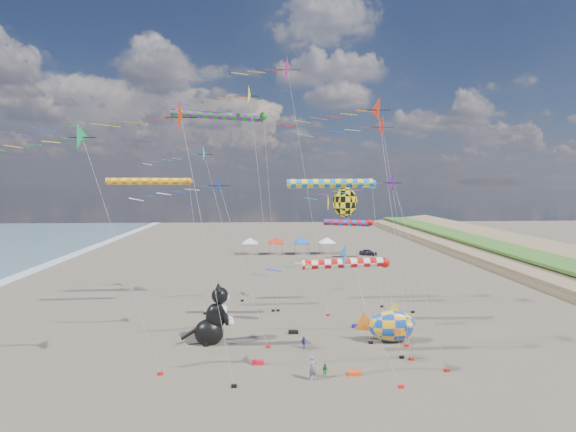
# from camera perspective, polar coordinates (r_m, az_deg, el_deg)

# --- Properties ---
(ground) EXTENTS (260.00, 260.00, 0.00)m
(ground) POSITION_cam_1_polar(r_m,az_deg,el_deg) (30.17, 4.30, -23.46)
(ground) COLOR #50473B
(ground) RESTS_ON ground
(delta_kite_0) EXTENTS (11.57, 2.13, 18.33)m
(delta_kite_0) POSITION_cam_1_polar(r_m,az_deg,el_deg) (34.83, -25.12, 8.68)
(delta_kite_0) COLOR #1B8E4D
(delta_kite_0) RESTS_ON ground
(delta_kite_1) EXTENTS (14.11, 2.59, 21.05)m
(delta_kite_1) POSITION_cam_1_polar(r_m,az_deg,el_deg) (48.14, 10.07, 10.74)
(delta_kite_1) COLOR red
(delta_kite_1) RESTS_ON ground
(delta_kite_2) EXTENTS (14.70, 2.90, 27.04)m
(delta_kite_2) POSITION_cam_1_polar(r_m,az_deg,el_deg) (47.37, -1.14, 18.12)
(delta_kite_2) COLOR #DB166C
(delta_kite_2) RESTS_ON ground
(delta_kite_3) EXTENTS (10.31, 2.05, 20.43)m
(delta_kite_3) POSITION_cam_1_polar(r_m,az_deg,el_deg) (35.03, 9.22, 12.50)
(delta_kite_3) COLOR red
(delta_kite_3) RESTS_ON ground
(delta_kite_4) EXTENTS (9.01, 1.68, 14.92)m
(delta_kite_4) POSITION_cam_1_polar(r_m,az_deg,el_deg) (33.06, 13.79, 3.52)
(delta_kite_4) COLOR #5C158B
(delta_kite_4) RESTS_ON ground
(delta_kite_5) EXTENTS (10.56, 2.12, 18.44)m
(delta_kite_5) POSITION_cam_1_polar(r_m,az_deg,el_deg) (52.83, -11.00, 7.52)
(delta_kite_5) COLOR #23B2CF
(delta_kite_5) RESTS_ON ground
(delta_kite_6) EXTENTS (10.94, 2.13, 14.89)m
(delta_kite_6) POSITION_cam_1_polar(r_m,az_deg,el_deg) (37.46, -9.62, 3.43)
(delta_kite_6) COLOR #0926B5
(delta_kite_6) RESTS_ON ground
(delta_kite_7) EXTENTS (11.38, 2.20, 24.13)m
(delta_kite_7) POSITION_cam_1_polar(r_m,az_deg,el_deg) (48.77, -6.74, 14.49)
(delta_kite_7) COLOR yellow
(delta_kite_7) RESTS_ON ground
(delta_kite_8) EXTENTS (13.43, 2.30, 19.46)m
(delta_kite_8) POSITION_cam_1_polar(r_m,az_deg,el_deg) (30.91, -15.88, 11.43)
(delta_kite_8) COLOR red
(delta_kite_8) RESTS_ON ground
(delta_kite_9) EXTENTS (9.35, 1.98, 10.10)m
(delta_kite_9) POSITION_cam_1_polar(r_m,az_deg,el_deg) (30.15, 7.01, -5.74)
(delta_kite_9) COLOR #217CDE
(delta_kite_9) RESTS_ON ground
(windsock_0) EXTENTS (11.28, 0.81, 21.39)m
(windsock_0) POSITION_cam_1_polar(r_m,az_deg,el_deg) (48.64, -8.41, 12.38)
(windsock_0) COLOR #198E25
(windsock_0) RESTS_ON ground
(windsock_1) EXTENTS (9.51, 0.85, 14.36)m
(windsock_1) POSITION_cam_1_polar(r_m,az_deg,el_deg) (41.40, 5.91, 4.07)
(windsock_1) COLOR blue
(windsock_1) RESTS_ON ground
(windsock_2) EXTENTS (6.88, 0.73, 9.95)m
(windsock_2) POSITION_cam_1_polar(r_m,az_deg,el_deg) (50.01, 7.90, -0.92)
(windsock_2) COLOR red
(windsock_2) RESTS_ON ground
(windsock_3) EXTENTS (10.03, 0.74, 14.51)m
(windsock_3) POSITION_cam_1_polar(r_m,az_deg,el_deg) (48.62, -16.89, 4.17)
(windsock_3) COLOR orange
(windsock_3) RESTS_ON ground
(windsock_4) EXTENTS (8.21, 0.78, 8.13)m
(windsock_4) POSITION_cam_1_polar(r_m,az_deg,el_deg) (35.53, 7.72, -6.02)
(windsock_4) COLOR red
(windsock_4) RESTS_ON ground
(angelfish_kite) EXTENTS (3.74, 3.02, 13.58)m
(angelfish_kite) POSITION_cam_1_polar(r_m,az_deg,el_deg) (40.32, 6.98, 1.60)
(angelfish_kite) COLOR yellow
(angelfish_kite) RESTS_ON ground
(cat_inflatable) EXTENTS (4.16, 2.54, 5.27)m
(cat_inflatable) POSITION_cam_1_polar(r_m,az_deg,el_deg) (40.49, -9.60, -12.12)
(cat_inflatable) COLOR black
(cat_inflatable) RESTS_ON ground
(fish_inflatable) EXTENTS (5.60, 2.78, 3.65)m
(fish_inflatable) POSITION_cam_1_polar(r_m,az_deg,el_deg) (41.39, 13.00, -13.41)
(fish_inflatable) COLOR #1247B5
(fish_inflatable) RESTS_ON ground
(person_adult) EXTENTS (0.76, 0.65, 1.76)m
(person_adult) POSITION_cam_1_polar(r_m,az_deg,el_deg) (33.65, 3.16, -18.73)
(person_adult) COLOR slate
(person_adult) RESTS_ON ground
(child_green) EXTENTS (0.58, 0.49, 1.05)m
(child_green) POSITION_cam_1_polar(r_m,az_deg,el_deg) (34.26, 4.76, -18.95)
(child_green) COLOR #218D31
(child_green) RESTS_ON ground
(child_blue) EXTENTS (0.66, 0.52, 1.05)m
(child_blue) POSITION_cam_1_polar(r_m,az_deg,el_deg) (39.49, 2.00, -15.72)
(child_blue) COLOR navy
(child_blue) RESTS_ON ground
(kite_bag_0) EXTENTS (0.90, 0.44, 0.30)m
(kite_bag_0) POSITION_cam_1_polar(r_m,az_deg,el_deg) (35.00, 8.41, -19.13)
(kite_bag_0) COLOR #FF4515
(kite_bag_0) RESTS_ON ground
(kite_bag_1) EXTENTS (0.90, 0.44, 0.30)m
(kite_bag_1) POSITION_cam_1_polar(r_m,az_deg,el_deg) (36.52, -3.86, -18.07)
(kite_bag_1) COLOR red
(kite_bag_1) RESTS_ON ground
(kite_bag_2) EXTENTS (0.90, 0.44, 0.30)m
(kite_bag_2) POSITION_cam_1_polar(r_m,az_deg,el_deg) (43.05, 0.68, -14.52)
(kite_bag_2) COLOR black
(kite_bag_2) RESTS_ON ground
(kite_bag_3) EXTENTS (0.90, 0.44, 0.30)m
(kite_bag_3) POSITION_cam_1_polar(r_m,az_deg,el_deg) (45.24, 8.75, -13.62)
(kite_bag_3) COLOR #121DB8
(kite_bag_3) RESTS_ON ground
(tent_row) EXTENTS (19.20, 4.20, 3.80)m
(tent_row) POSITION_cam_1_polar(r_m,az_deg,el_deg) (87.28, 0.09, -2.84)
(tent_row) COLOR silver
(tent_row) RESTS_ON ground
(parked_car) EXTENTS (3.64, 2.55, 1.15)m
(parked_car) POSITION_cam_1_polar(r_m,az_deg,el_deg) (87.89, 10.14, -4.56)
(parked_car) COLOR #26262D
(parked_car) RESTS_ON ground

